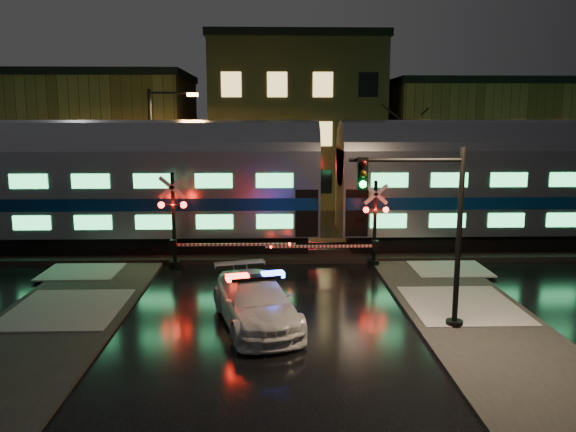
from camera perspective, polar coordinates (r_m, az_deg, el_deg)
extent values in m
plane|color=black|center=(21.57, -2.13, -6.93)|extent=(120.00, 120.00, 0.00)
cube|color=black|center=(26.37, -2.06, -3.52)|extent=(90.00, 4.20, 0.24)
cube|color=#2D2D2D|center=(17.25, -24.95, -12.11)|extent=(4.00, 20.00, 0.12)
cube|color=#2D2D2D|center=(17.11, 20.56, -11.97)|extent=(4.00, 20.00, 0.12)
cube|color=brown|center=(44.66, -19.04, 7.16)|extent=(14.00, 10.00, 9.00)
cube|color=brown|center=(43.18, 0.70, 9.28)|extent=(12.00, 11.00, 11.50)
cube|color=brown|center=(45.19, 17.56, 6.95)|extent=(12.00, 10.00, 8.50)
cube|color=black|center=(28.22, -23.23, -2.36)|extent=(24.00, 2.40, 0.80)
cube|color=#B7BAC1|center=(27.85, -23.55, 2.27)|extent=(25.00, 3.05, 3.80)
cube|color=navy|center=(27.90, -23.50, 1.46)|extent=(24.75, 3.09, 0.55)
cube|color=#43FF86|center=(26.60, -24.61, -0.64)|extent=(21.00, 0.05, 0.62)
cube|color=#43FF86|center=(26.35, -24.89, 3.21)|extent=(21.00, 0.05, 0.62)
cylinder|color=#B7BAC1|center=(27.70, -23.80, 5.76)|extent=(25.00, 3.05, 3.05)
imported|color=white|center=(17.32, -3.32, -8.69)|extent=(3.27, 5.41, 1.47)
cube|color=black|center=(17.09, -3.34, -6.23)|extent=(1.58, 0.77, 0.10)
cube|color=#FF0C05|center=(16.97, -5.16, -6.24)|extent=(0.74, 0.50, 0.17)
cube|color=#1426FF|center=(17.20, -1.55, -5.97)|extent=(0.74, 0.50, 0.17)
cylinder|color=black|center=(24.24, 8.70, -4.80)|extent=(0.46, 0.46, 0.28)
cylinder|color=black|center=(23.86, 8.81, -0.84)|extent=(0.15, 0.15, 3.69)
sphere|color=#FF0C05|center=(23.50, 7.94, 0.62)|extent=(0.24, 0.24, 0.24)
sphere|color=#FF0C05|center=(23.66, 9.92, 0.62)|extent=(0.24, 0.24, 0.24)
cube|color=white|center=(23.49, 3.32, -3.09)|extent=(4.61, 0.10, 0.10)
cube|color=black|center=(23.80, 8.86, -3.02)|extent=(0.25, 0.30, 0.45)
cylinder|color=black|center=(24.18, -11.38, -4.88)|extent=(0.51, 0.51, 0.30)
cylinder|color=black|center=(23.78, -11.53, -0.51)|extent=(0.16, 0.16, 4.05)
sphere|color=#FF0C05|center=(23.57, -12.76, 1.10)|extent=(0.26, 0.26, 0.26)
sphere|color=#FF0C05|center=(23.41, -10.57, 1.12)|extent=(0.26, 0.26, 0.26)
cube|color=white|center=(23.43, -5.43, -2.91)|extent=(5.07, 0.10, 0.10)
cube|color=black|center=(23.73, -11.55, -2.91)|extent=(0.25, 0.30, 0.45)
cylinder|color=black|center=(17.87, 16.52, -10.54)|extent=(0.51, 0.51, 0.27)
cylinder|color=black|center=(17.15, 16.95, -2.41)|extent=(0.16, 0.16, 5.44)
cylinder|color=black|center=(16.36, 11.92, 5.59)|extent=(3.27, 0.11, 0.11)
cube|color=black|center=(16.00, 7.56, 4.31)|extent=(0.29, 0.25, 0.91)
sphere|color=#0CFF3F|center=(15.87, 7.63, 3.21)|extent=(0.20, 0.20, 0.20)
cylinder|color=black|center=(30.39, -13.64, 5.14)|extent=(0.19, 0.19, 7.72)
cylinder|color=black|center=(30.10, -11.73, 12.16)|extent=(2.32, 0.12, 0.12)
cube|color=orange|center=(29.93, -9.68, 12.05)|extent=(0.53, 0.27, 0.17)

